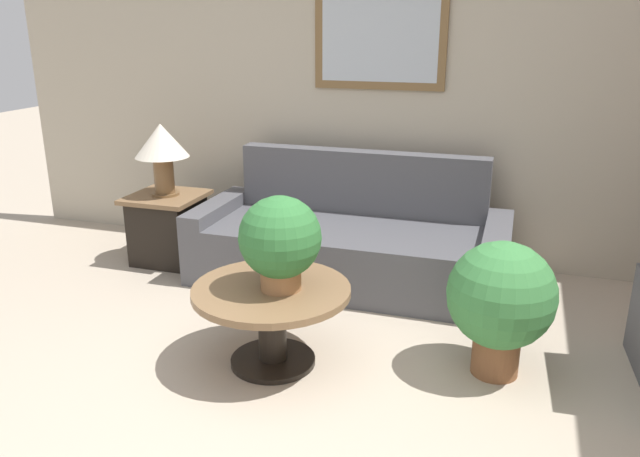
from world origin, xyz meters
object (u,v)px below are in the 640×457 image
Objects in this scene: coffee_table at (272,309)px; potted_plant_floor at (501,299)px; table_lamp at (162,146)px; side_table at (168,227)px; couch_main at (350,243)px; potted_plant_on_table at (280,240)px.

potted_plant_floor is at bearing 13.01° from coffee_table.
table_lamp is at bearing 138.44° from coffee_table.
coffee_table is 1.15× the size of potted_plant_floor.
coffee_table is at bearing -166.99° from potted_plant_floor.
potted_plant_floor is at bearing -20.32° from side_table.
couch_main is at bearing 3.06° from side_table.
coffee_table is at bearing -93.77° from couch_main.
table_lamp is 2.84m from potted_plant_floor.
potted_plant_on_table is 1.23m from potted_plant_floor.
table_lamp is 0.74× the size of potted_plant_floor.
potted_plant_floor is (1.15, 0.28, -0.31)m from potted_plant_on_table.
coffee_table is at bearing -178.85° from potted_plant_on_table.
couch_main is 4.07× the size of table_lamp.
potted_plant_floor is at bearing -20.32° from table_lamp.
potted_plant_on_table is at bearing -40.39° from table_lamp.
potted_plant_floor is (2.62, -0.97, -0.50)m from table_lamp.
coffee_table is at bearing -41.56° from side_table.
couch_main reaches higher than coffee_table.
coffee_table is at bearing -41.56° from table_lamp.
couch_main is 1.64m from table_lamp.
table_lamp is (-1.50, -0.08, 0.66)m from couch_main.
potted_plant_on_table is at bearing -40.39° from side_table.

